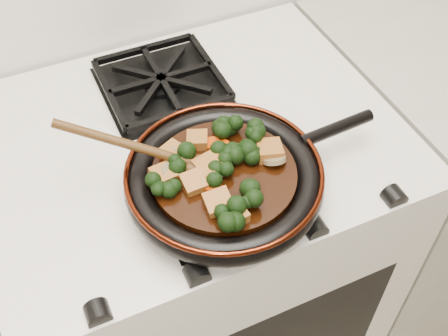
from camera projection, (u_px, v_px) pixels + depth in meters
name	position (u px, v px, depth m)	size (l,w,h in m)	color
stove	(198.00, 264.00, 1.36)	(0.76, 0.60, 0.90)	silver
burner_grate_front	(220.00, 183.00, 0.93)	(0.23, 0.23, 0.03)	black
burner_grate_back	(162.00, 82.00, 1.10)	(0.23, 0.23, 0.03)	black
skillet	(225.00, 178.00, 0.90)	(0.45, 0.32, 0.05)	black
braising_sauce	(224.00, 177.00, 0.89)	(0.23, 0.23, 0.02)	black
tofu_cube_0	(210.00, 167.00, 0.88)	(0.04, 0.04, 0.02)	#905721
tofu_cube_1	(163.00, 175.00, 0.87)	(0.03, 0.04, 0.02)	#905721
tofu_cube_2	(174.00, 153.00, 0.90)	(0.04, 0.03, 0.02)	#905721
tofu_cube_3	(196.00, 182.00, 0.86)	(0.04, 0.04, 0.02)	#905721
tofu_cube_4	(218.00, 203.00, 0.83)	(0.04, 0.04, 0.02)	#905721
tofu_cube_5	(197.00, 140.00, 0.92)	(0.03, 0.04, 0.02)	#905721
tofu_cube_6	(269.00, 151.00, 0.90)	(0.04, 0.04, 0.02)	#905721
tofu_cube_7	(233.00, 214.00, 0.82)	(0.04, 0.04, 0.02)	#905721
broccoli_floret_0	(232.00, 217.00, 0.81)	(0.06, 0.06, 0.06)	black
broccoli_floret_1	(228.00, 128.00, 0.93)	(0.06, 0.06, 0.05)	black
broccoli_floret_2	(226.00, 155.00, 0.89)	(0.06, 0.06, 0.06)	black
broccoli_floret_3	(248.00, 198.00, 0.84)	(0.06, 0.06, 0.05)	black
broccoli_floret_4	(165.00, 185.00, 0.85)	(0.06, 0.06, 0.05)	black
broccoli_floret_5	(219.00, 175.00, 0.87)	(0.05, 0.05, 0.05)	black
broccoli_floret_6	(251.00, 154.00, 0.89)	(0.06, 0.06, 0.05)	black
broccoli_floret_7	(183.00, 164.00, 0.88)	(0.06, 0.06, 0.05)	black
broccoli_floret_8	(253.00, 135.00, 0.92)	(0.06, 0.06, 0.05)	black
carrot_coin_0	(188.00, 149.00, 0.91)	(0.03, 0.03, 0.01)	#BB3905
carrot_coin_1	(222.00, 148.00, 0.91)	(0.03, 0.03, 0.01)	#BB3905
carrot_coin_2	(164.00, 169.00, 0.88)	(0.03, 0.03, 0.01)	#BB3905
carrot_coin_3	(212.00, 185.00, 0.86)	(0.03, 0.03, 0.01)	#BB3905
carrot_coin_4	(211.00, 144.00, 0.92)	(0.03, 0.03, 0.01)	#BB3905
mushroom_slice_0	(171.00, 173.00, 0.87)	(0.04, 0.04, 0.01)	olive
mushroom_slice_1	(180.00, 150.00, 0.91)	(0.04, 0.04, 0.01)	olive
mushroom_slice_2	(274.00, 159.00, 0.89)	(0.04, 0.04, 0.01)	olive
wooden_spoon	(158.00, 153.00, 0.88)	(0.14, 0.09, 0.23)	#42280E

